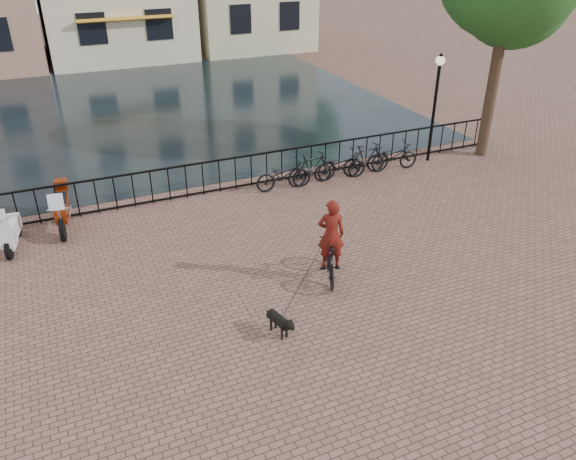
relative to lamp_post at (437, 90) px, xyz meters
name	(u,v)px	position (x,y,z in m)	size (l,w,h in m)	color
ground	(354,359)	(-7.20, -7.60, -2.38)	(100.00, 100.00, 0.00)	brown
canal_water	(154,109)	(-7.20, 9.70, -2.38)	(20.00, 20.00, 0.00)	black
railing	(219,176)	(-7.20, 0.40, -1.87)	(20.00, 0.05, 1.02)	black
lamp_post	(437,90)	(0.00, 0.00, 0.00)	(0.30, 0.30, 3.45)	black
cyclist	(331,245)	(-6.37, -5.03, -1.52)	(1.06, 1.71, 2.26)	black
dog	(279,323)	(-8.18, -6.37, -2.12)	(0.44, 0.80, 0.52)	black
motorcycle	(61,204)	(-11.61, -0.09, -1.70)	(0.68, 1.93, 1.35)	maroon
scooter	(9,222)	(-12.85, -0.65, -1.70)	(0.66, 1.52, 1.36)	white
parked_bike_0	(284,175)	(-5.40, -0.20, -1.93)	(0.60, 1.72, 0.90)	black
parked_bike_1	(312,169)	(-4.45, -0.20, -1.88)	(0.47, 1.66, 1.00)	black
parked_bike_2	(340,166)	(-3.50, -0.20, -1.93)	(0.60, 1.72, 0.90)	black
parked_bike_3	(366,160)	(-2.55, -0.20, -1.88)	(0.47, 1.66, 1.00)	black
parked_bike_4	(392,157)	(-1.60, -0.20, -1.93)	(0.60, 1.72, 0.90)	black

